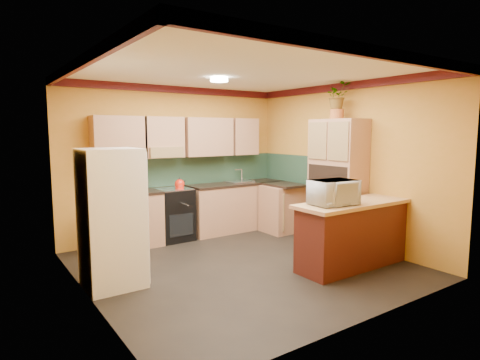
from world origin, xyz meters
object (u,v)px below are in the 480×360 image
base_cabinets_back (205,211)px  microwave (333,192)px  breakfast_bar (354,236)px  stove (174,214)px  fridge (111,218)px  pantry (337,183)px

base_cabinets_back → microwave: size_ratio=6.08×
breakfast_bar → microwave: size_ratio=3.00×
microwave → stove: bearing=116.2°
base_cabinets_back → stove: (-0.62, -0.00, 0.02)m
fridge → pantry: (3.60, -0.36, 0.20)m
pantry → fridge: bearing=174.3°
base_cabinets_back → fridge: bearing=-144.9°
stove → microwave: 2.99m
base_cabinets_back → breakfast_bar: size_ratio=2.03×
pantry → base_cabinets_back: bearing=127.5°
base_cabinets_back → breakfast_bar: same height
pantry → breakfast_bar: 1.19m
breakfast_bar → base_cabinets_back: bearing=107.8°
pantry → microwave: size_ratio=3.50×
fridge → pantry: pantry is taller
base_cabinets_back → breakfast_bar: bearing=-72.2°
microwave → pantry: bearing=44.9°
stove → pantry: size_ratio=0.43×
stove → microwave: microwave is taller
base_cabinets_back → pantry: (1.44, -1.88, 0.61)m
stove → breakfast_bar: (1.50, -2.72, -0.02)m
fridge → pantry: size_ratio=0.81×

